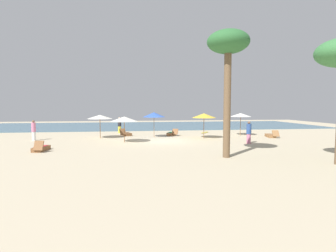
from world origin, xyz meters
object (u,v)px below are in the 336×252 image
object	(u,v)px
umbrella_3	(204,116)
lounger_2	(172,134)
surfboard	(205,132)
person_0	(249,132)
umbrella_1	(100,117)
lounger_3	(126,134)
umbrella_4	(241,115)
palm_0	(228,49)
umbrella_2	(154,115)
umbrella_0	(124,119)
lounger_0	(41,148)
person_2	(34,130)
person_1	(119,125)
lounger_1	(271,135)

from	to	relation	value
umbrella_3	lounger_2	size ratio (longest dim) A/B	1.27
lounger_2	surfboard	world-z (taller)	lounger_2
person_0	surfboard	size ratio (longest dim) A/B	0.95
umbrella_1	lounger_3	world-z (taller)	umbrella_1
umbrella_4	palm_0	distance (m)	12.41
umbrella_2	palm_0	size ratio (longest dim) A/B	0.33
umbrella_0	surfboard	bearing A→B (deg)	37.40
umbrella_4	lounger_0	distance (m)	17.97
umbrella_3	palm_0	size ratio (longest dim) A/B	0.32
lounger_2	person_2	xyz separation A→B (m)	(-12.14, -2.32, 0.69)
lounger_3	person_0	xyz separation A→B (m)	(9.64, -6.83, 0.70)
umbrella_4	person_1	distance (m)	12.68
umbrella_1	lounger_2	world-z (taller)	umbrella_1
umbrella_3	palm_0	world-z (taller)	palm_0
lounger_0	lounger_3	distance (m)	9.77
lounger_3	surfboard	bearing A→B (deg)	10.30
surfboard	umbrella_2	bearing A→B (deg)	-150.08
person_1	person_2	distance (m)	8.68
umbrella_3	lounger_2	distance (m)	4.21
lounger_1	palm_0	distance (m)	12.86
umbrella_0	person_0	bearing A→B (deg)	-11.16
umbrella_0	lounger_1	xyz separation A→B (m)	(13.45, 1.66, -1.71)
lounger_1	person_1	xyz separation A→B (m)	(-14.19, 5.82, 0.68)
lounger_1	umbrella_4	bearing A→B (deg)	140.00
lounger_2	person_2	distance (m)	12.38
umbrella_3	person_0	bearing A→B (deg)	-54.36
umbrella_1	person_1	distance (m)	4.80
lounger_2	surfboard	distance (m)	4.40
lounger_3	palm_0	bearing A→B (deg)	-63.35
person_0	person_1	xyz separation A→B (m)	(-10.36, 9.38, -0.02)
lounger_0	lounger_3	size ratio (longest dim) A/B	0.98
lounger_1	lounger_2	size ratio (longest dim) A/B	0.99
palm_0	umbrella_3	bearing A→B (deg)	82.93
lounger_2	person_0	bearing A→B (deg)	-51.51
person_2	lounger_3	bearing A→B (deg)	19.60
lounger_0	palm_0	xyz separation A→B (m)	(11.23, -3.65, 5.88)
surfboard	umbrella_4	bearing A→B (deg)	-46.70
person_2	person_0	bearing A→B (deg)	-13.41
umbrella_4	lounger_3	world-z (taller)	umbrella_4
umbrella_3	lounger_1	distance (m)	6.70
lounger_1	lounger_3	world-z (taller)	lounger_3
lounger_1	umbrella_1	bearing A→B (deg)	174.92
umbrella_0	person_2	distance (m)	8.02
umbrella_0	umbrella_4	size ratio (longest dim) A/B	1.00
lounger_0	umbrella_0	bearing A→B (deg)	32.03
umbrella_3	person_1	size ratio (longest dim) A/B	1.32
umbrella_1	lounger_1	distance (m)	15.87
lounger_0	lounger_1	bearing A→B (deg)	14.85
umbrella_1	palm_0	bearing A→B (deg)	-50.69
umbrella_4	lounger_1	bearing A→B (deg)	-40.00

